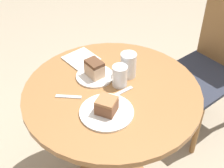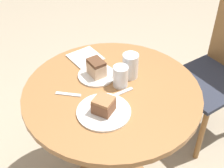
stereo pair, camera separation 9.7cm
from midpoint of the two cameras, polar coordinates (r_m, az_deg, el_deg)
name	(u,v)px [view 1 (the left image)]	position (r m, az deg, el deg)	size (l,w,h in m)	color
table	(112,116)	(1.64, -1.70, -5.83)	(0.88, 0.88, 0.75)	#9E6B3D
chair	(210,64)	(2.22, 16.26, 3.51)	(0.51, 0.55, 0.99)	olive
plate_near	(107,112)	(1.41, -2.97, -5.20)	(0.25, 0.25, 0.01)	white
plate_far	(95,76)	(1.61, -4.88, 1.41)	(0.19, 0.19, 0.01)	white
cake_slice_near	(107,105)	(1.38, -3.03, -3.99)	(0.11, 0.10, 0.07)	brown
cake_slice_far	(94,69)	(1.58, -4.98, 2.79)	(0.10, 0.08, 0.09)	beige
glass_lemonade	(120,77)	(1.53, -0.33, 1.26)	(0.08, 0.08, 0.11)	beige
glass_water	(128,66)	(1.58, 1.25, 3.21)	(0.08, 0.08, 0.13)	silver
napkin_stack	(81,59)	(1.75, -7.28, 4.59)	(0.18, 0.18, 0.01)	silver
fork	(120,93)	(1.51, -0.45, -1.72)	(0.05, 0.15, 0.00)	silver
spoon	(69,97)	(1.51, -9.78, -2.34)	(0.11, 0.09, 0.00)	silver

